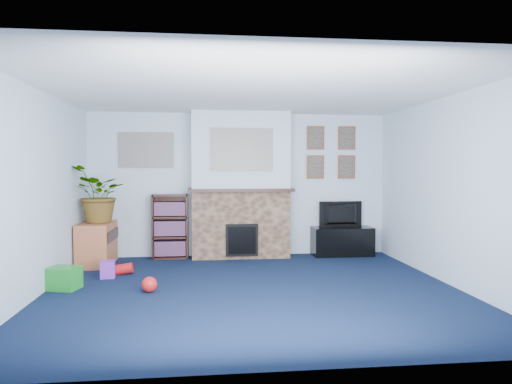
{
  "coord_description": "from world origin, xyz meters",
  "views": [
    {
      "loc": [
        -0.56,
        -5.46,
        1.48
      ],
      "look_at": [
        0.11,
        0.77,
        1.15
      ],
      "focal_mm": 32.0,
      "sensor_mm": 36.0,
      "label": 1
    }
  ],
  "objects": [
    {
      "name": "sideboard",
      "position": [
        -2.24,
        1.7,
        0.35
      ],
      "size": [
        0.46,
        0.83,
        0.65
      ],
      "primitive_type": "cube",
      "color": "#B8613B",
      "rests_on": "ground"
    },
    {
      "name": "mantel_teddy",
      "position": [
        -0.53,
        2.0,
        1.22
      ],
      "size": [
        0.13,
        0.13,
        0.13
      ],
      "primitive_type": "sphere",
      "color": "gray",
      "rests_on": "chimney_breast"
    },
    {
      "name": "portrait_bl",
      "position": [
        1.3,
        2.23,
        1.5
      ],
      "size": [
        0.3,
        0.03,
        0.4
      ],
      "primitive_type": "cube",
      "color": "brown",
      "rests_on": "wall_back"
    },
    {
      "name": "wall_front",
      "position": [
        0.0,
        -2.25,
        1.2
      ],
      "size": [
        5.0,
        0.04,
        2.4
      ],
      "primitive_type": "cube",
      "color": "silver",
      "rests_on": "ground"
    },
    {
      "name": "tv_stand",
      "position": [
        1.72,
        2.03,
        0.22
      ],
      "size": [
        1.01,
        0.43,
        0.48
      ],
      "primitive_type": "cube",
      "color": "black",
      "rests_on": "ground"
    },
    {
      "name": "collage_main",
      "position": [
        0.0,
        1.84,
        1.78
      ],
      "size": [
        1.0,
        0.03,
        0.68
      ],
      "primitive_type": "cube",
      "color": "gray",
      "rests_on": "chimney_breast"
    },
    {
      "name": "wall_back",
      "position": [
        0.0,
        2.25,
        1.2
      ],
      "size": [
        5.0,
        0.04,
        2.4
      ],
      "primitive_type": "cube",
      "color": "silver",
      "rests_on": "ground"
    },
    {
      "name": "collage_left",
      "position": [
        -1.55,
        2.23,
        1.78
      ],
      "size": [
        0.9,
        0.03,
        0.58
      ],
      "primitive_type": "cube",
      "color": "gray",
      "rests_on": "wall_back"
    },
    {
      "name": "portrait_br",
      "position": [
        1.85,
        2.23,
        1.5
      ],
      "size": [
        0.3,
        0.03,
        0.4
      ],
      "primitive_type": "cube",
      "color": "brown",
      "rests_on": "wall_back"
    },
    {
      "name": "bookshelf",
      "position": [
        -1.16,
        2.11,
        0.5
      ],
      "size": [
        0.58,
        0.28,
        1.05
      ],
      "color": "black",
      "rests_on": "ground"
    },
    {
      "name": "television",
      "position": [
        1.72,
        2.05,
        0.7
      ],
      "size": [
        0.76,
        0.15,
        0.43
      ],
      "primitive_type": "imported",
      "rotation": [
        0.0,
        0.0,
        3.21
      ],
      "color": "black",
      "rests_on": "tv_stand"
    },
    {
      "name": "wall_right",
      "position": [
        2.5,
        0.0,
        1.2
      ],
      "size": [
        0.04,
        4.5,
        2.4
      ],
      "primitive_type": "cube",
      "color": "silver",
      "rests_on": "ground"
    },
    {
      "name": "potted_plant",
      "position": [
        -2.19,
        1.65,
        1.09
      ],
      "size": [
        0.75,
        0.85,
        0.88
      ],
      "primitive_type": "imported",
      "rotation": [
        0.0,
        0.0,
        4.64
      ],
      "color": "#26661E",
      "rests_on": "sideboard"
    },
    {
      "name": "chimney_breast",
      "position": [
        0.0,
        2.05,
        1.18
      ],
      "size": [
        1.72,
        0.5,
        2.4
      ],
      "color": "brown",
      "rests_on": "ground"
    },
    {
      "name": "mantel_can",
      "position": [
        0.74,
        2.0,
        1.21
      ],
      "size": [
        0.06,
        0.06,
        0.12
      ],
      "primitive_type": "cylinder",
      "color": "purple",
      "rests_on": "chimney_breast"
    },
    {
      "name": "toy_block",
      "position": [
        -1.9,
        0.82,
        0.11
      ],
      "size": [
        0.21,
        0.21,
        0.23
      ],
      "primitive_type": "cube",
      "rotation": [
        0.0,
        0.0,
        0.12
      ],
      "color": "purple",
      "rests_on": "ground"
    },
    {
      "name": "wall_left",
      "position": [
        -2.5,
        0.0,
        1.2
      ],
      "size": [
        0.04,
        4.5,
        2.4
      ],
      "primitive_type": "cube",
      "color": "silver",
      "rests_on": "ground"
    },
    {
      "name": "mantel_clock",
      "position": [
        -0.03,
        2.0,
        1.22
      ],
      "size": [
        0.11,
        0.06,
        0.15
      ],
      "primitive_type": "cube",
      "color": "gold",
      "rests_on": "chimney_breast"
    },
    {
      "name": "ceiling",
      "position": [
        0.0,
        0.0,
        2.4
      ],
      "size": [
        5.0,
        4.5,
        0.01
      ],
      "primitive_type": "cube",
      "color": "white",
      "rests_on": "wall_back"
    },
    {
      "name": "floor",
      "position": [
        0.0,
        0.0,
        0.0
      ],
      "size": [
        5.0,
        4.5,
        0.01
      ],
      "primitive_type": "cube",
      "color": "#0D1934",
      "rests_on": "ground"
    },
    {
      "name": "mantel_candle",
      "position": [
        0.24,
        2.0,
        1.23
      ],
      "size": [
        0.05,
        0.05,
        0.17
      ],
      "primitive_type": "cylinder",
      "color": "#B2BFC6",
      "rests_on": "chimney_breast"
    },
    {
      "name": "portrait_tl",
      "position": [
        1.3,
        2.23,
        2.0
      ],
      "size": [
        0.3,
        0.03,
        0.4
      ],
      "primitive_type": "cube",
      "color": "brown",
      "rests_on": "wall_back"
    },
    {
      "name": "toy_tube",
      "position": [
        -1.75,
        1.0,
        0.07
      ],
      "size": [
        0.33,
        0.14,
        0.19
      ],
      "primitive_type": "cylinder",
      "rotation": [
        0.0,
        1.43,
        0.0
      ],
      "color": "red",
      "rests_on": "ground"
    },
    {
      "name": "toy_ball",
      "position": [
        -1.25,
        0.02,
        0.09
      ],
      "size": [
        0.19,
        0.19,
        0.19
      ],
      "primitive_type": "sphere",
      "color": "red",
      "rests_on": "ground"
    },
    {
      "name": "portrait_tr",
      "position": [
        1.85,
        2.23,
        2.0
      ],
      "size": [
        0.3,
        0.03,
        0.4
      ],
      "primitive_type": "cube",
      "color": "brown",
      "rests_on": "wall_back"
    },
    {
      "name": "green_crate",
      "position": [
        -2.3,
        0.27,
        0.14
      ],
      "size": [
        0.41,
        0.36,
        0.28
      ],
      "primitive_type": "cube",
      "rotation": [
        0.0,
        0.0,
        -0.27
      ],
      "color": "#198C26",
      "rests_on": "ground"
    }
  ]
}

